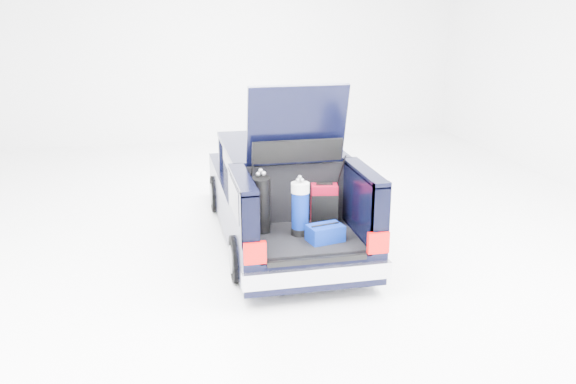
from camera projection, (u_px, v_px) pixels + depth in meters
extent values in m
plane|color=white|center=(281.00, 238.00, 9.28)|extent=(14.00, 14.00, 0.00)
cube|color=black|center=(273.00, 194.00, 9.74)|extent=(1.75, 3.00, 0.70)
cube|color=black|center=(257.00, 174.00, 11.23)|extent=(1.70, 0.30, 0.50)
cube|color=#A9A9B1|center=(256.00, 175.00, 11.39)|extent=(1.72, 0.10, 0.22)
cube|color=black|center=(279.00, 164.00, 9.09)|extent=(1.55, 1.95, 0.54)
cube|color=black|center=(279.00, 145.00, 9.00)|extent=(1.62, 2.05, 0.06)
cube|color=black|center=(304.00, 255.00, 7.78)|extent=(1.75, 1.30, 0.40)
cube|color=black|center=(304.00, 238.00, 7.73)|extent=(1.32, 1.18, 0.05)
cube|color=black|center=(243.00, 213.00, 7.44)|extent=(0.20, 1.30, 0.85)
cube|color=black|center=(364.00, 205.00, 7.75)|extent=(0.20, 1.30, 0.85)
cube|color=black|center=(242.00, 179.00, 7.31)|extent=(0.20, 1.30, 0.06)
cube|color=black|center=(365.00, 172.00, 7.62)|extent=(0.20, 1.30, 0.06)
cube|color=black|center=(294.00, 194.00, 8.17)|extent=(1.36, 0.08, 0.84)
cube|color=#A9A9B1|center=(318.00, 275.00, 7.14)|extent=(1.80, 0.12, 0.20)
cube|color=#A60907|center=(255.00, 253.00, 6.91)|extent=(0.26, 0.07, 0.26)
cube|color=#A60907|center=(378.00, 243.00, 7.20)|extent=(0.26, 0.07, 0.26)
cube|color=black|center=(317.00, 260.00, 7.12)|extent=(1.20, 0.06, 0.06)
cube|color=black|center=(297.00, 124.00, 7.72)|extent=(1.28, 0.33, 1.03)
cube|color=black|center=(296.00, 113.00, 7.71)|extent=(0.95, 0.17, 0.54)
cylinder|color=black|center=(217.00, 194.00, 10.38)|extent=(0.20, 0.62, 0.62)
cylinder|color=slate|center=(217.00, 194.00, 10.38)|extent=(0.23, 0.36, 0.36)
cylinder|color=black|center=(310.00, 188.00, 10.71)|extent=(0.20, 0.62, 0.62)
cylinder|color=slate|center=(310.00, 188.00, 10.71)|extent=(0.23, 0.36, 0.36)
cylinder|color=black|center=(239.00, 259.00, 7.77)|extent=(0.20, 0.62, 0.62)
cylinder|color=slate|center=(239.00, 259.00, 7.77)|extent=(0.23, 0.36, 0.36)
cylinder|color=black|center=(362.00, 248.00, 8.09)|extent=(0.20, 0.62, 0.62)
cylinder|color=slate|center=(362.00, 248.00, 8.09)|extent=(0.23, 0.36, 0.36)
cube|color=maroon|center=(324.00, 204.00, 8.09)|extent=(0.38, 0.28, 0.54)
cube|color=black|center=(324.00, 184.00, 8.00)|extent=(0.22, 0.09, 0.03)
cube|color=black|center=(326.00, 211.00, 8.01)|extent=(0.35, 0.08, 0.41)
cylinder|color=black|center=(262.00, 205.00, 7.74)|extent=(0.26, 0.32, 0.76)
cube|color=white|center=(260.00, 201.00, 7.83)|extent=(0.09, 0.03, 0.27)
sphere|color=#99999E|center=(258.00, 174.00, 7.63)|extent=(0.06, 0.06, 0.06)
sphere|color=#99999E|center=(264.00, 173.00, 7.60)|extent=(0.06, 0.06, 0.06)
cylinder|color=black|center=(300.00, 231.00, 7.78)|extent=(0.26, 0.26, 0.09)
cylinder|color=navy|center=(300.00, 210.00, 7.69)|extent=(0.24, 0.24, 0.49)
cylinder|color=white|center=(300.00, 188.00, 7.60)|extent=(0.26, 0.26, 0.12)
sphere|color=#99999E|center=(302.00, 180.00, 7.60)|extent=(0.06, 0.06, 0.06)
sphere|color=#99999E|center=(300.00, 177.00, 7.60)|extent=(0.06, 0.06, 0.06)
cube|color=navy|center=(325.00, 233.00, 7.55)|extent=(0.48, 0.37, 0.21)
cylinder|color=black|center=(325.00, 225.00, 7.51)|extent=(0.37, 0.10, 0.02)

